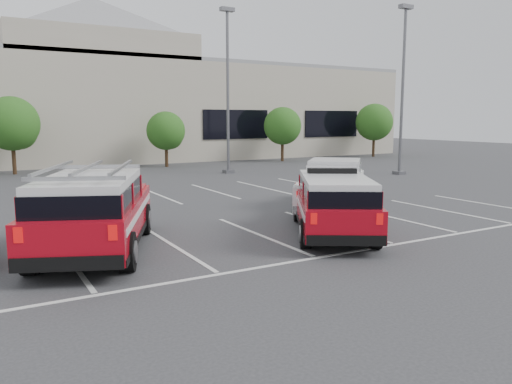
% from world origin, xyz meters
% --- Properties ---
extents(ground, '(120.00, 120.00, 0.00)m').
position_xyz_m(ground, '(0.00, 0.00, 0.00)').
color(ground, '#323234').
rests_on(ground, ground).
extents(stall_markings, '(23.00, 15.00, 0.01)m').
position_xyz_m(stall_markings, '(0.00, 4.50, 0.01)').
color(stall_markings, silver).
rests_on(stall_markings, ground).
extents(convention_building, '(60.00, 16.99, 13.20)m').
position_xyz_m(convention_building, '(0.18, 31.86, 4.72)').
color(convention_building, '#B5AB99').
rests_on(convention_building, ground).
extents(tree_mid_left, '(3.37, 3.37, 4.85)m').
position_xyz_m(tree_mid_left, '(-4.91, 22.05, 3.04)').
color(tree_mid_left, '#3F2B19').
rests_on(tree_mid_left, ground).
extents(tree_mid_right, '(2.77, 2.77, 3.99)m').
position_xyz_m(tree_mid_right, '(5.09, 22.05, 2.50)').
color(tree_mid_right, '#3F2B19').
rests_on(tree_mid_right, ground).
extents(tree_right, '(3.07, 3.07, 4.42)m').
position_xyz_m(tree_right, '(15.09, 22.05, 2.77)').
color(tree_right, '#3F2B19').
rests_on(tree_right, ground).
extents(tree_far_right, '(3.37, 3.37, 4.85)m').
position_xyz_m(tree_far_right, '(25.09, 22.05, 3.04)').
color(tree_far_right, '#3F2B19').
rests_on(tree_far_right, ground).
extents(light_pole_mid, '(0.90, 0.60, 10.24)m').
position_xyz_m(light_pole_mid, '(7.00, 16.00, 5.19)').
color(light_pole_mid, '#59595E').
rests_on(light_pole_mid, ground).
extents(light_pole_right, '(0.90, 0.60, 10.24)m').
position_xyz_m(light_pole_right, '(16.00, 10.00, 5.19)').
color(light_pole_right, '#59595E').
rests_on(light_pole_right, ground).
extents(fire_chief_suv, '(4.62, 5.80, 1.96)m').
position_xyz_m(fire_chief_suv, '(1.97, -0.98, 0.80)').
color(fire_chief_suv, '#AB0816').
rests_on(fire_chief_suv, ground).
extents(white_pickup, '(5.75, 5.91, 1.88)m').
position_xyz_m(white_pickup, '(4.59, 2.29, 0.75)').
color(white_pickup, silver).
rests_on(white_pickup, ground).
extents(ladder_suv, '(4.40, 6.29, 2.31)m').
position_xyz_m(ladder_suv, '(-4.70, 0.42, 0.92)').
color(ladder_suv, '#AB0816').
rests_on(ladder_suv, ground).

